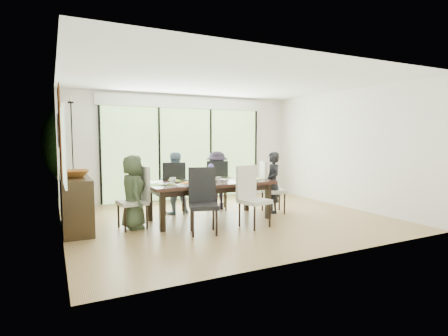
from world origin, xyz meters
name	(u,v)px	position (x,y,z in m)	size (l,w,h in m)	color
floor	(230,220)	(0.00, 0.00, -0.01)	(6.00, 5.00, 0.01)	olive
ceiling	(230,80)	(0.00, 0.00, 2.71)	(6.00, 5.00, 0.01)	white
wall_back	(185,148)	(0.00, 2.51, 1.35)	(6.00, 0.02, 2.70)	silver
wall_front	(318,158)	(0.00, -2.51, 1.35)	(6.00, 0.02, 2.70)	white
wall_left	(59,154)	(-3.01, 0.00, 1.35)	(0.02, 5.00, 2.70)	silver
wall_right	(345,149)	(3.01, 0.00, 1.35)	(0.02, 5.00, 2.70)	white
glass_doors	(186,154)	(0.00, 2.47, 1.20)	(4.20, 0.02, 2.30)	#598C3F
blinds_header	(185,103)	(0.00, 2.46, 2.50)	(4.40, 0.06, 0.28)	white
mullion_a	(100,155)	(-2.10, 2.46, 1.20)	(0.05, 0.04, 2.30)	black
mullion_b	(159,154)	(-0.70, 2.46, 1.20)	(0.05, 0.04, 2.30)	black
mullion_c	(211,153)	(0.70, 2.46, 1.20)	(0.05, 0.04, 2.30)	black
mullion_d	(256,152)	(2.10, 2.46, 1.20)	(0.05, 0.04, 2.30)	black
side_window	(64,147)	(-2.97, -1.20, 1.50)	(0.02, 0.90, 1.00)	#8CAD7F
deck	(175,196)	(0.00, 3.40, -0.05)	(6.00, 1.80, 0.10)	brown
rail_top	(166,173)	(0.00, 4.20, 0.55)	(6.00, 0.08, 0.06)	brown
foliage_left	(99,143)	(-1.80, 5.20, 1.44)	(3.20, 3.20, 3.20)	#14380F
foliage_mid	(163,132)	(0.40, 5.80, 1.80)	(4.00, 4.00, 4.00)	#14380F
foliage_right	(220,148)	(2.20, 5.00, 1.26)	(2.80, 2.80, 2.80)	#14380F
foliage_far	(130,137)	(-0.60, 6.50, 1.62)	(3.60, 3.60, 3.60)	#14380F
table_top	(210,183)	(-0.36, 0.16, 0.73)	(2.43, 1.11, 0.06)	black
table_apron	(210,187)	(-0.36, 0.16, 0.64)	(2.23, 0.91, 0.10)	black
table_leg_fl	(162,211)	(-1.44, -0.27, 0.35)	(0.09, 0.09, 0.70)	black
table_leg_fr	(268,201)	(0.72, -0.27, 0.35)	(0.09, 0.09, 0.70)	black
table_leg_bl	(150,203)	(-1.44, 0.59, 0.35)	(0.09, 0.09, 0.70)	black
table_leg_br	(246,195)	(0.72, 0.59, 0.35)	(0.09, 0.09, 0.70)	black
chair_left_end	(132,197)	(-1.86, 0.16, 0.56)	(0.47, 0.47, 1.11)	beige
chair_right_end	(273,187)	(1.14, 0.16, 0.56)	(0.47, 0.47, 1.11)	beige
chair_far_left	(174,188)	(-0.81, 1.01, 0.56)	(0.47, 0.47, 1.11)	black
chair_far_right	(217,185)	(0.19, 1.01, 0.56)	(0.47, 0.47, 1.11)	black
chair_near_left	(203,201)	(-0.86, -0.71, 0.56)	(0.47, 0.47, 1.11)	black
chair_near_right	(255,196)	(0.14, -0.71, 0.56)	(0.47, 0.47, 1.11)	silver
person_left_end	(133,192)	(-1.84, 0.16, 0.65)	(0.61, 0.38, 1.31)	#38452E
person_right_end	(273,182)	(1.12, 0.16, 0.65)	(0.61, 0.38, 1.31)	black
person_far_left	(174,183)	(-0.81, 0.99, 0.65)	(0.61, 0.38, 1.31)	#7993AF
person_far_right	(217,181)	(0.19, 0.99, 0.65)	(0.61, 0.38, 1.31)	#282030
placemat_left	(162,184)	(-1.31, 0.16, 0.76)	(0.45, 0.32, 0.01)	#7EBB42
placemat_right	(251,179)	(0.59, 0.16, 0.76)	(0.45, 0.32, 0.01)	#8EC446
placemat_far_l	(181,180)	(-0.81, 0.56, 0.76)	(0.45, 0.32, 0.01)	#91C747
placemat_far_r	(226,178)	(0.19, 0.56, 0.76)	(0.45, 0.32, 0.01)	#9DB741
placemat_paper	(189,185)	(-0.91, -0.14, 0.76)	(0.45, 0.32, 0.01)	white
tablet_far_l	(186,180)	(-0.71, 0.51, 0.77)	(0.26, 0.18, 0.01)	black
tablet_far_r	(225,178)	(0.14, 0.51, 0.77)	(0.24, 0.17, 0.01)	black
papers	(242,180)	(0.34, 0.11, 0.76)	(0.30, 0.22, 0.00)	white
platter_base	(189,184)	(-0.91, -0.14, 0.78)	(0.26, 0.26, 0.02)	white
platter_snacks	(189,183)	(-0.91, -0.14, 0.80)	(0.20, 0.20, 0.01)	orange
vase	(211,178)	(-0.31, 0.21, 0.82)	(0.08, 0.08, 0.12)	silver
hyacinth_stems	(211,172)	(-0.31, 0.21, 0.94)	(0.04, 0.04, 0.16)	#337226
hyacinth_blooms	(211,167)	(-0.31, 0.21, 1.04)	(0.11, 0.11, 0.11)	#6355D5
laptop	(169,184)	(-1.21, 0.06, 0.77)	(0.33, 0.21, 0.03)	silver
cup_a	(173,180)	(-1.06, 0.31, 0.81)	(0.13, 0.13, 0.10)	white
cup_b	(219,179)	(-0.21, 0.06, 0.81)	(0.10, 0.10, 0.09)	white
cup_c	(243,176)	(0.44, 0.26, 0.81)	(0.13, 0.13, 0.10)	white
book	(220,180)	(-0.11, 0.21, 0.77)	(0.17, 0.23, 0.02)	white
sideboard	(76,203)	(-2.76, 0.59, 0.47)	(0.47, 1.66, 0.93)	black
bowl	(75,174)	(-2.76, 0.49, 0.99)	(0.49, 0.49, 0.12)	#935620
candlestick_base	(73,173)	(-2.76, 0.94, 0.95)	(0.10, 0.10, 0.04)	black
candlestick_shaft	(72,138)	(-2.76, 0.94, 1.60)	(0.02, 0.02, 1.29)	black
candlestick_pan	(71,102)	(-2.76, 0.94, 2.25)	(0.10, 0.10, 0.03)	black
candle	(71,99)	(-2.76, 0.94, 2.31)	(0.04, 0.04, 0.10)	silver
tapestry	(60,132)	(-2.97, 0.40, 1.70)	(0.02, 1.00, 1.50)	#9B4516
art_frame	(58,131)	(-2.97, 1.70, 1.75)	(0.03, 0.55, 0.65)	black
art_canvas	(59,131)	(-2.95, 1.70, 1.75)	(0.01, 0.45, 0.55)	#1C4B59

